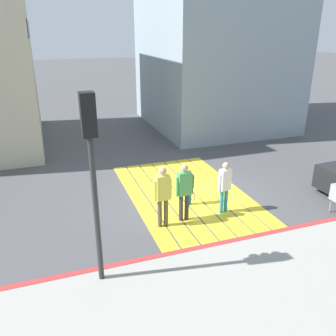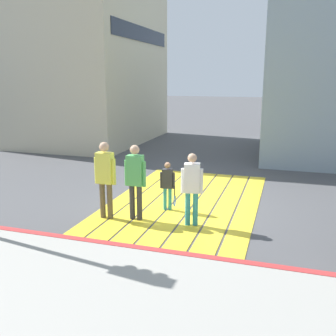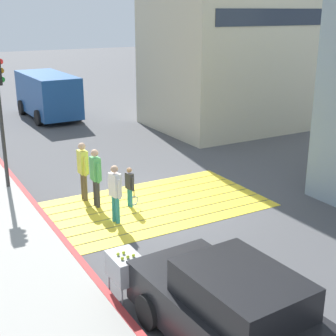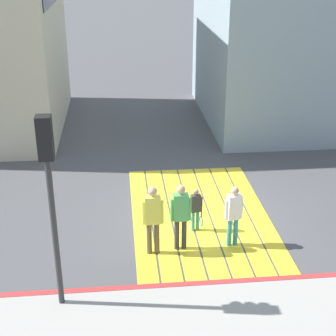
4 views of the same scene
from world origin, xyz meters
name	(u,v)px [view 1 (image 1 of 4)]	position (x,y,z in m)	size (l,w,h in m)	color
ground_plane	(187,194)	(0.00, 0.00, 0.00)	(120.00, 120.00, 0.00)	#4C4C4F
crosswalk_stripes	(187,194)	(0.00, 0.00, 0.01)	(6.40, 3.80, 0.01)	yellow
sidewalk_west	(290,303)	(-5.60, 0.00, 0.06)	(4.80, 40.00, 0.12)	#9E9B93
curb_painted	(233,242)	(-3.25, 0.00, 0.07)	(0.16, 40.00, 0.13)	#BC3333
building_far_south	(214,50)	(8.50, -5.07, 4.18)	(8.00, 7.04, 8.35)	#8C9EA8
traffic_light_corner	(91,154)	(-3.58, 3.53, 3.04)	(0.39, 0.28, 4.24)	#2D2D2D
pedestrian_adult_lead	(184,188)	(-1.62, 0.76, 1.03)	(0.23, 0.52, 1.77)	#333338
pedestrian_adult_trailing	(225,184)	(-1.59, -0.57, 0.96)	(0.27, 0.48, 1.65)	teal
pedestrian_adult_side	(163,193)	(-1.75, 1.45, 1.06)	(0.24, 0.53, 1.82)	brown
pedestrian_child_with_racket	(189,185)	(-0.77, 0.25, 0.68)	(0.29, 0.39, 1.23)	teal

